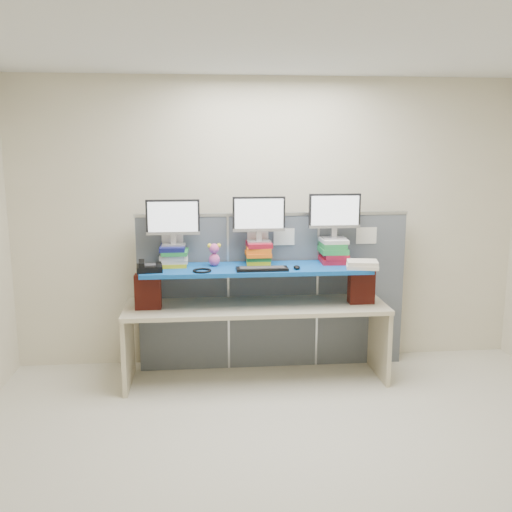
{
  "coord_description": "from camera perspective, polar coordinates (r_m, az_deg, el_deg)",
  "views": [
    {
      "loc": [
        -0.67,
        -3.54,
        2.16
      ],
      "look_at": [
        -0.19,
        1.47,
        1.17
      ],
      "focal_mm": 40.0,
      "sensor_mm": 36.0,
      "label": 1
    }
  ],
  "objects": [
    {
      "name": "brick_pier_left",
      "position": [
        5.15,
        -10.75,
        -3.51
      ],
      "size": [
        0.23,
        0.12,
        0.31
      ],
      "primitive_type": "cube",
      "rotation": [
        0.0,
        0.0,
        0.0
      ],
      "color": "maroon",
      "rests_on": "desk"
    },
    {
      "name": "mouse",
      "position": [
        5.07,
        4.1,
        -1.13
      ],
      "size": [
        0.09,
        0.12,
        0.03
      ],
      "primitive_type": "ellipsoid",
      "rotation": [
        0.0,
        0.0,
        0.35
      ],
      "color": "black",
      "rests_on": "blue_board"
    },
    {
      "name": "keyboard",
      "position": [
        5.0,
        0.61,
        -1.29
      ],
      "size": [
        0.46,
        0.16,
        0.03
      ],
      "rotation": [
        0.0,
        0.0,
        0.01
      ],
      "color": "black",
      "rests_on": "blue_board"
    },
    {
      "name": "desk",
      "position": [
        5.28,
        0.0,
        -6.35
      ],
      "size": [
        2.38,
        0.7,
        0.72
      ],
      "rotation": [
        0.0,
        0.0,
        0.0
      ],
      "color": "beige",
      "rests_on": "ground"
    },
    {
      "name": "monitor_right",
      "position": [
        5.31,
        7.87,
        4.26
      ],
      "size": [
        0.48,
        0.13,
        0.42
      ],
      "rotation": [
        0.0,
        0.0,
        0.0
      ],
      "color": "#9D9DA1",
      "rests_on": "book_stack_right"
    },
    {
      "name": "book_stack_left",
      "position": [
        5.23,
        -8.21,
        0.05
      ],
      "size": [
        0.26,
        0.3,
        0.19
      ],
      "color": "gold",
      "rests_on": "blue_board"
    },
    {
      "name": "cubicle_partition",
      "position": [
        5.54,
        1.7,
        -3.46
      ],
      "size": [
        2.6,
        0.06,
        1.53
      ],
      "color": "#50565E",
      "rests_on": "ground"
    },
    {
      "name": "room",
      "position": [
        3.68,
        5.18,
        -0.86
      ],
      "size": [
        5.0,
        4.0,
        2.8
      ],
      "color": "beige",
      "rests_on": "ground"
    },
    {
      "name": "blue_board",
      "position": [
        5.15,
        0.0,
        -1.29
      ],
      "size": [
        2.05,
        0.51,
        0.04
      ],
      "primitive_type": "cube",
      "rotation": [
        0.0,
        0.0,
        0.0
      ],
      "color": "#0B4495",
      "rests_on": "brick_pier_left"
    },
    {
      "name": "book_stack_right",
      "position": [
        5.36,
        7.77,
        0.5
      ],
      "size": [
        0.26,
        0.3,
        0.23
      ],
      "color": "maroon",
      "rests_on": "blue_board"
    },
    {
      "name": "desk_phone",
      "position": [
        5.05,
        -10.71,
        -1.14
      ],
      "size": [
        0.24,
        0.22,
        0.09
      ],
      "rotation": [
        0.0,
        0.0,
        0.11
      ],
      "color": "black",
      "rests_on": "blue_board"
    },
    {
      "name": "brick_pier_right",
      "position": [
        5.32,
        10.48,
        -3.01
      ],
      "size": [
        0.23,
        0.12,
        0.31
      ],
      "primitive_type": "cube",
      "rotation": [
        0.0,
        0.0,
        0.0
      ],
      "color": "maroon",
      "rests_on": "desk"
    },
    {
      "name": "monitor_center",
      "position": [
        5.2,
        0.29,
        3.98
      ],
      "size": [
        0.48,
        0.13,
        0.42
      ],
      "rotation": [
        0.0,
        0.0,
        0.0
      ],
      "color": "#9D9DA1",
      "rests_on": "book_stack_center"
    },
    {
      "name": "monitor_left",
      "position": [
        5.18,
        -8.3,
        3.62
      ],
      "size": [
        0.48,
        0.13,
        0.42
      ],
      "rotation": [
        0.0,
        0.0,
        0.0
      ],
      "color": "#9D9DA1",
      "rests_on": "book_stack_left"
    },
    {
      "name": "binder_stack",
      "position": [
        5.18,
        10.58,
        -0.83
      ],
      "size": [
        0.32,
        0.27,
        0.07
      ],
      "rotation": [
        0.0,
        0.0,
        -0.19
      ],
      "color": "beige",
      "rests_on": "blue_board"
    },
    {
      "name": "plush_toy",
      "position": [
        5.18,
        -4.2,
        0.15
      ],
      "size": [
        0.12,
        0.09,
        0.21
      ],
      "rotation": [
        0.0,
        0.0,
        -0.29
      ],
      "color": "#D24F95",
      "rests_on": "blue_board"
    },
    {
      "name": "book_stack_center",
      "position": [
        5.25,
        0.24,
        0.3
      ],
      "size": [
        0.24,
        0.3,
        0.21
      ],
      "color": "gold",
      "rests_on": "blue_board"
    },
    {
      "name": "headset",
      "position": [
        4.98,
        -5.42,
        -1.46
      ],
      "size": [
        0.2,
        0.2,
        0.02
      ],
      "primitive_type": "torus",
      "rotation": [
        0.0,
        0.0,
        -0.28
      ],
      "color": "black",
      "rests_on": "blue_board"
    }
  ]
}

